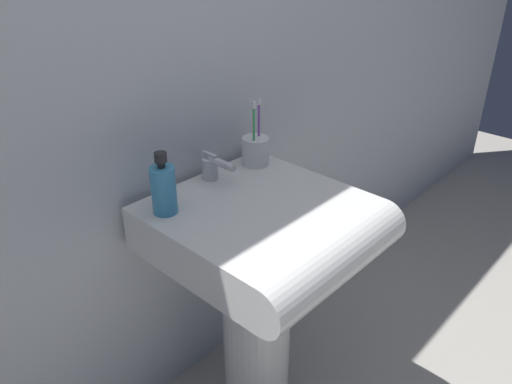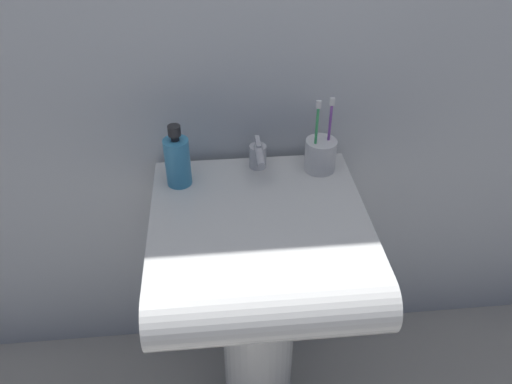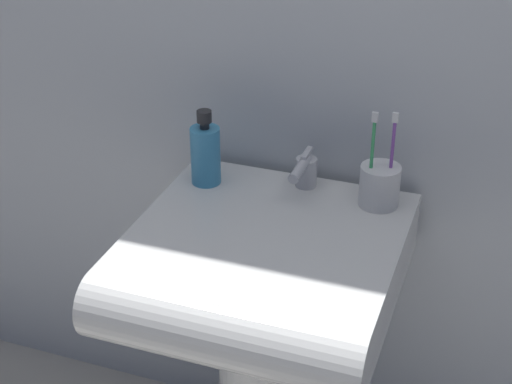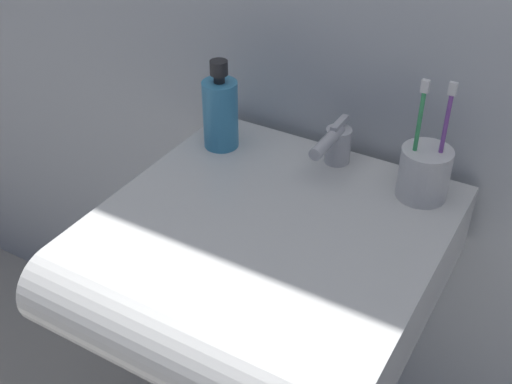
% 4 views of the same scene
% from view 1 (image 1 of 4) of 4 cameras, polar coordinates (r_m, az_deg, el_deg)
% --- Properties ---
extents(wall_back, '(5.00, 0.05, 2.40)m').
position_cam_1_polar(wall_back, '(1.40, -9.19, 18.80)').
color(wall_back, silver).
rests_on(wall_back, ground).
extents(sink_pedestal, '(0.21, 0.21, 0.63)m').
position_cam_1_polar(sink_pedestal, '(1.61, 0.06, -15.22)').
color(sink_pedestal, white).
rests_on(sink_pedestal, ground).
extents(sink_basin, '(0.52, 0.56, 0.13)m').
position_cam_1_polar(sink_basin, '(1.35, 1.67, -4.47)').
color(sink_basin, white).
rests_on(sink_basin, sink_pedestal).
extents(faucet, '(0.05, 0.13, 0.08)m').
position_cam_1_polar(faucet, '(1.46, -4.95, 2.87)').
color(faucet, silver).
rests_on(faucet, sink_basin).
extents(toothbrush_cup, '(0.08, 0.08, 0.21)m').
position_cam_1_polar(toothbrush_cup, '(1.55, -0.05, 4.78)').
color(toothbrush_cup, white).
rests_on(toothbrush_cup, sink_basin).
extents(soap_bottle, '(0.06, 0.06, 0.17)m').
position_cam_1_polar(soap_bottle, '(1.29, -10.51, 0.41)').
color(soap_bottle, '#3F99CC').
rests_on(soap_bottle, sink_basin).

